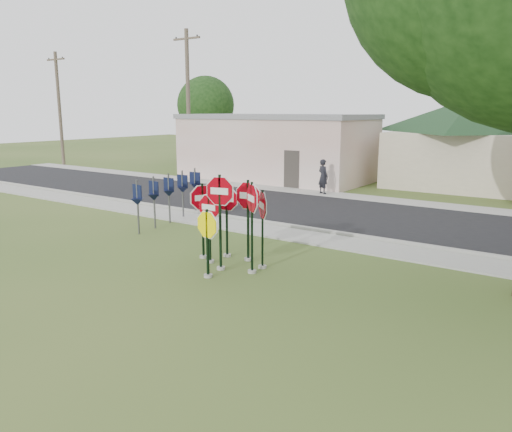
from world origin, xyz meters
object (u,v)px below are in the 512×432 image
Objects in this scene: stop_sign_yellow at (207,236)px; stop_sign_left at (209,219)px; stop_sign_center at (220,207)px; utility_pole_near at (188,102)px; pedestrian at (323,177)px.

stop_sign_yellow is 1.34m from stop_sign_left.
stop_sign_left is at bearing 153.68° from stop_sign_center.
stop_sign_center is at bearing -26.32° from stop_sign_left.
utility_pole_near is at bearing 133.50° from stop_sign_yellow.
stop_sign_left is 0.23× the size of utility_pole_near.
utility_pole_near reaches higher than stop_sign_center.
pedestrian is (10.46, -1.06, -3.98)m from utility_pole_near.
utility_pole_near is 5.15× the size of pedestrian.
pedestrian is (-2.92, 12.85, -0.34)m from stop_sign_left.
stop_sign_left is at bearing -46.10° from utility_pole_near.
stop_sign_center is at bearing 127.58° from pedestrian.
stop_sign_left is 13.18m from pedestrian.
pedestrian is at bearing -5.76° from utility_pole_near.
stop_sign_yellow is 0.90× the size of stop_sign_left.
utility_pole_near reaches higher than stop_sign_yellow.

